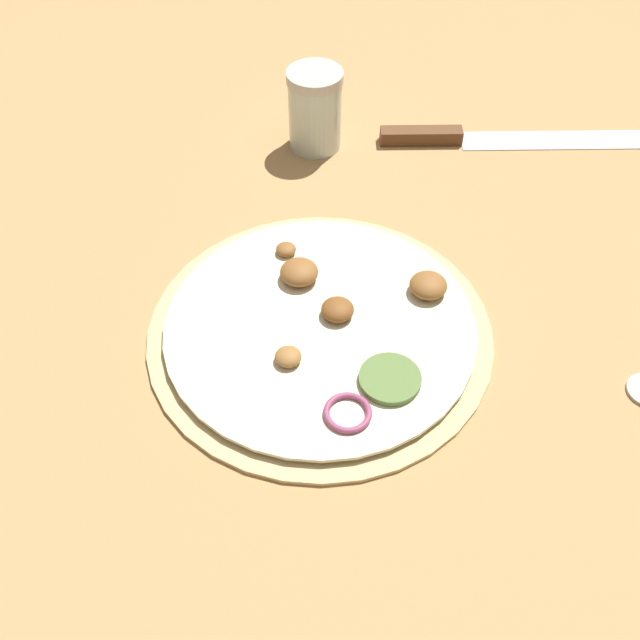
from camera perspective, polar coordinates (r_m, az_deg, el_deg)
name	(u,v)px	position (r m, az deg, el deg)	size (l,w,h in m)	color
ground_plane	(320,333)	(0.72, 0.00, -1.02)	(3.00, 3.00, 0.00)	tan
pizza	(323,328)	(0.71, 0.19, -0.61)	(0.33, 0.33, 0.03)	#D6B77A
knife	(472,137)	(0.96, 11.53, 13.47)	(0.33, 0.10, 0.02)	silver
spice_jar	(315,109)	(0.92, -0.39, 15.75)	(0.07, 0.07, 0.10)	silver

